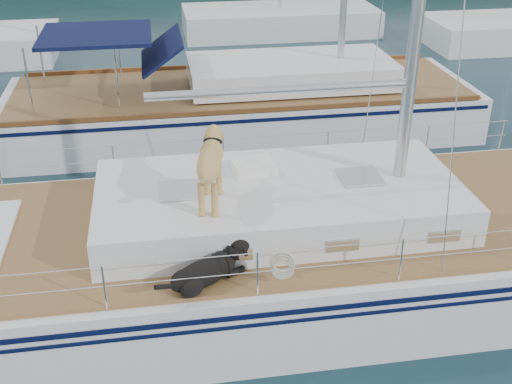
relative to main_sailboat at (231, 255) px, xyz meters
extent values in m
plane|color=black|center=(-0.09, 0.01, -0.68)|extent=(120.00, 120.00, 0.00)
cube|color=white|center=(-0.09, 0.01, -0.18)|extent=(12.00, 3.80, 1.40)
cube|color=olive|center=(-0.09, 0.01, 0.55)|extent=(11.52, 3.50, 0.06)
cube|color=white|center=(0.71, 0.01, 0.86)|extent=(5.20, 2.50, 0.55)
cylinder|color=silver|center=(0.71, 0.01, 2.53)|extent=(3.60, 0.12, 0.12)
cylinder|color=silver|center=(-0.09, -1.74, 1.14)|extent=(10.56, 0.01, 0.01)
cylinder|color=silver|center=(-0.09, 1.75, 1.14)|extent=(10.56, 0.01, 0.01)
cube|color=#1B30AB|center=(-0.21, 1.56, 0.61)|extent=(0.82, 0.75, 0.05)
cube|color=white|center=(0.42, 0.46, 1.21)|extent=(0.66, 0.57, 0.15)
torus|color=beige|center=(0.43, -1.68, 0.94)|extent=(0.41, 0.21, 0.39)
cube|color=white|center=(1.07, 6.45, -0.23)|extent=(11.00, 3.50, 1.30)
cube|color=olive|center=(1.07, 6.45, 0.42)|extent=(10.56, 3.29, 0.06)
cube|color=white|center=(2.27, 6.45, 0.77)|extent=(4.80, 2.30, 0.55)
cube|color=#0E163D|center=(-2.13, 6.45, 1.82)|extent=(2.40, 2.30, 0.08)
cube|color=white|center=(3.91, 16.01, -0.28)|extent=(7.20, 3.00, 1.10)
camera|label=1|loc=(-0.93, -8.00, 5.27)|focal=45.00mm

